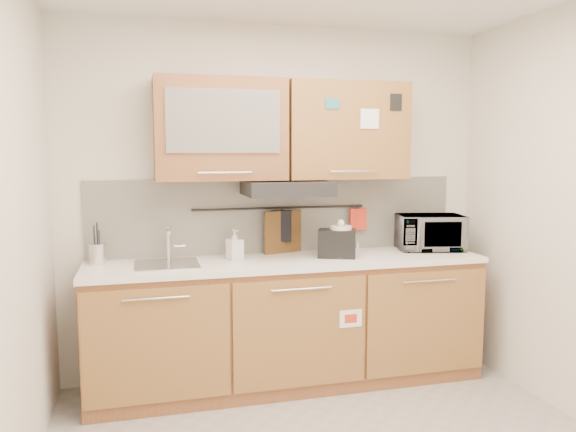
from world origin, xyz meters
TOP-DOWN VIEW (x-y plane):
  - wall_back at (0.00, 1.50)m, footprint 3.20×0.00m
  - base_cabinet at (0.00, 1.19)m, footprint 2.80×0.64m
  - countertop at (0.00, 1.19)m, footprint 2.82×0.62m
  - backsplash at (0.00, 1.49)m, footprint 2.80×0.02m
  - upper_cabinets at (-0.00, 1.32)m, footprint 1.82×0.37m
  - range_hood at (0.00, 1.25)m, footprint 0.60×0.46m
  - sink at (-0.85, 1.21)m, footprint 0.42×0.40m
  - utensil_rail at (0.00, 1.45)m, footprint 1.30×0.02m
  - utensil_crock at (-1.30, 1.34)m, footprint 0.13×0.13m
  - kettle at (0.38, 1.16)m, footprint 0.21×0.20m
  - toaster at (0.35, 1.16)m, footprint 0.31×0.25m
  - microwave at (1.15, 1.28)m, footprint 0.55×0.43m
  - soap_bottle at (-0.37, 1.27)m, footprint 0.12×0.13m
  - cutting_board at (0.02, 1.44)m, footprint 0.30×0.11m
  - oven_mitt at (-0.03, 1.44)m, footprint 0.11×0.04m
  - dark_pouch at (0.01, 1.44)m, footprint 0.15×0.09m
  - pot_holder at (0.62, 1.44)m, footprint 0.14×0.03m

SIDE VIEW (x-z plane):
  - base_cabinet at x=0.00m, z-range -0.03..0.85m
  - countertop at x=0.00m, z-range 0.88..0.92m
  - sink at x=-0.85m, z-range 0.79..1.05m
  - utensil_crock at x=-1.30m, z-range 0.85..1.14m
  - toaster at x=0.35m, z-range 0.92..1.12m
  - soap_bottle at x=-0.37m, z-range 0.92..1.13m
  - kettle at x=0.38m, z-range 0.89..1.17m
  - cutting_board at x=0.02m, z-range 0.86..1.24m
  - microwave at x=1.15m, z-range 0.92..1.19m
  - dark_pouch at x=0.01m, z-range 1.01..1.24m
  - oven_mitt at x=-0.03m, z-range 1.05..1.24m
  - pot_holder at x=0.62m, z-range 1.07..1.24m
  - backsplash at x=0.00m, z-range 0.92..1.48m
  - utensil_rail at x=0.00m, z-range 1.25..1.27m
  - wall_back at x=0.00m, z-range -0.30..2.90m
  - range_hood at x=0.00m, z-range 1.37..1.47m
  - upper_cabinets at x=0.00m, z-range 1.48..2.18m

